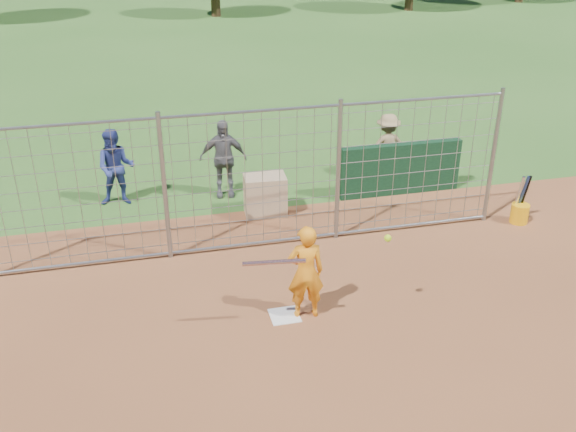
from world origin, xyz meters
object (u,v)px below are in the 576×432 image
object	(u,v)px
batter	(306,272)
equipment_bin	(265,195)
bucket_with_bats	(520,211)
bystander_c	(387,146)
bystander_b	(223,158)
bystander_a	(116,168)

from	to	relation	value
batter	equipment_bin	world-z (taller)	batter
bucket_with_bats	equipment_bin	bearing A→B (deg)	161.63
bystander_c	bucket_with_bats	xyz separation A→B (m)	(1.65, -2.73, -0.49)
bucket_with_bats	bystander_b	bearing A→B (deg)	153.59
bystander_b	bystander_c	size ratio (longest dim) A/B	1.12
batter	bystander_c	size ratio (longest dim) A/B	1.01
batter	bystander_c	xyz separation A→B (m)	(3.14, 4.73, -0.01)
bystander_b	equipment_bin	xyz separation A→B (m)	(0.64, -1.08, -0.42)
equipment_bin	bucket_with_bats	distance (m)	4.89
batter	bucket_with_bats	xyz separation A→B (m)	(4.79, 2.00, -0.50)
bystander_a	bucket_with_bats	size ratio (longest dim) A/B	1.62
bystander_a	bystander_c	xyz separation A→B (m)	(5.77, 0.02, -0.06)
bucket_with_bats	batter	bearing A→B (deg)	-157.34
bystander_c	bucket_with_bats	distance (m)	3.22
bystander_a	bystander_b	xyz separation A→B (m)	(2.14, -0.09, 0.03)
batter	equipment_bin	xyz separation A→B (m)	(0.15, 3.54, -0.34)
equipment_bin	bucket_with_bats	world-z (taller)	bucket_with_bats
batter	bystander_b	xyz separation A→B (m)	(-0.49, 4.62, 0.08)
batter	bucket_with_bats	size ratio (longest dim) A/B	1.52
bystander_a	equipment_bin	size ratio (longest dim) A/B	1.97
bystander_a	equipment_bin	world-z (taller)	bystander_a
bystander_b	equipment_bin	size ratio (longest dim) A/B	2.05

